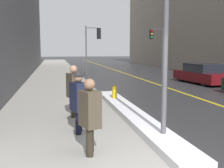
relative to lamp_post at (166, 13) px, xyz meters
The scene contains 11 objects.
sidewalk_slab 14.00m from the lamp_post, 99.65° to the left, with size 4.00×80.00×0.01m.
road_centre_stripe 14.30m from the lamp_post, 74.66° to the left, with size 0.16×80.00×0.00m.
snow_bank_curb 3.75m from the lamp_post, 91.83° to the left, with size 0.72×8.52×0.19m.
lamp_post is the anchor object (origin of this frame).
traffic_light_near 17.33m from the lamp_post, 87.26° to the left, with size 1.31×0.43×4.02m.
traffic_light_far 19.60m from the lamp_post, 70.11° to the left, with size 1.31×0.32×4.08m.
pedestrian_with_shoulder_bag 2.75m from the lamp_post, 164.76° to the right, with size 0.43×0.74×1.55m.
pedestrian_in_fedora 2.92m from the lamp_post, 151.79° to the left, with size 0.43×0.56×1.62m.
pedestrian_in_glasses 3.91m from the lamp_post, 123.48° to the left, with size 0.46×0.60×1.63m.
parked_car_maroon 12.22m from the lamp_post, 56.42° to the left, with size 2.08×4.40×1.24m.
fire_hydrant 5.53m from the lamp_post, 91.11° to the left, with size 0.20×0.20×0.70m.
Camera 1 is at (-2.14, -4.43, 2.11)m, focal length 45.00 mm.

